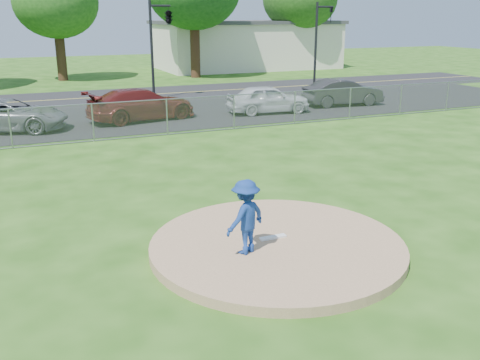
{
  "coord_description": "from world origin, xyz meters",
  "views": [
    {
      "loc": [
        -4.84,
        -9.28,
        4.8
      ],
      "look_at": [
        0.0,
        2.0,
        1.0
      ],
      "focal_mm": 40.0,
      "sensor_mm": 36.0,
      "label": 1
    }
  ],
  "objects_px": {
    "commercial_building": "(246,44)",
    "traffic_signal_center": "(167,18)",
    "parked_car_darkred": "(142,104)",
    "parked_car_charcoal": "(343,92)",
    "parked_car_pearl": "(268,99)",
    "traffic_signal_right": "(319,38)",
    "parked_car_gray": "(8,115)",
    "pitcher": "(246,217)"
  },
  "relations": [
    {
      "from": "parked_car_darkred",
      "to": "parked_car_charcoal",
      "type": "distance_m",
      "value": 11.21
    },
    {
      "from": "parked_car_darkred",
      "to": "parked_car_charcoal",
      "type": "xyz_separation_m",
      "value": [
        11.21,
        -0.08,
        -0.03
      ]
    },
    {
      "from": "traffic_signal_right",
      "to": "pitcher",
      "type": "height_order",
      "value": "traffic_signal_right"
    },
    {
      "from": "traffic_signal_center",
      "to": "parked_car_pearl",
      "type": "relative_size",
      "value": 1.34
    },
    {
      "from": "parked_car_darkred",
      "to": "parked_car_charcoal",
      "type": "height_order",
      "value": "parked_car_darkred"
    },
    {
      "from": "traffic_signal_right",
      "to": "pitcher",
      "type": "bearing_deg",
      "value": -124.14
    },
    {
      "from": "commercial_building",
      "to": "parked_car_darkred",
      "type": "relative_size",
      "value": 3.18
    },
    {
      "from": "pitcher",
      "to": "parked_car_charcoal",
      "type": "height_order",
      "value": "pitcher"
    },
    {
      "from": "traffic_signal_center",
      "to": "parked_car_pearl",
      "type": "bearing_deg",
      "value": -65.22
    },
    {
      "from": "parked_car_darkred",
      "to": "parked_car_gray",
      "type": "bearing_deg",
      "value": 80.59
    },
    {
      "from": "parked_car_gray",
      "to": "parked_car_darkred",
      "type": "xyz_separation_m",
      "value": [
        5.87,
        0.2,
        0.06
      ]
    },
    {
      "from": "traffic_signal_right",
      "to": "parked_car_gray",
      "type": "relative_size",
      "value": 1.13
    },
    {
      "from": "parked_car_pearl",
      "to": "parked_car_gray",
      "type": "bearing_deg",
      "value": 94.15
    },
    {
      "from": "traffic_signal_center",
      "to": "parked_car_pearl",
      "type": "height_order",
      "value": "traffic_signal_center"
    },
    {
      "from": "parked_car_gray",
      "to": "commercial_building",
      "type": "bearing_deg",
      "value": -24.28
    },
    {
      "from": "parked_car_pearl",
      "to": "parked_car_charcoal",
      "type": "height_order",
      "value": "parked_car_charcoal"
    },
    {
      "from": "pitcher",
      "to": "parked_car_darkred",
      "type": "distance_m",
      "value": 15.99
    },
    {
      "from": "commercial_building",
      "to": "parked_car_charcoal",
      "type": "xyz_separation_m",
      "value": [
        -3.98,
        -22.39,
        -1.43
      ]
    },
    {
      "from": "traffic_signal_right",
      "to": "parked_car_gray",
      "type": "xyz_separation_m",
      "value": [
        -19.3,
        -6.51,
        -2.67
      ]
    },
    {
      "from": "traffic_signal_right",
      "to": "parked_car_charcoal",
      "type": "height_order",
      "value": "traffic_signal_right"
    },
    {
      "from": "pitcher",
      "to": "commercial_building",
      "type": "bearing_deg",
      "value": -138.11
    },
    {
      "from": "commercial_building",
      "to": "pitcher",
      "type": "distance_m",
      "value": 41.77
    },
    {
      "from": "commercial_building",
      "to": "traffic_signal_right",
      "type": "distance_m",
      "value": 16.14
    },
    {
      "from": "traffic_signal_center",
      "to": "parked_car_darkred",
      "type": "xyz_separation_m",
      "value": [
        -3.16,
        -6.31,
        -3.85
      ]
    },
    {
      "from": "traffic_signal_right",
      "to": "parked_car_pearl",
      "type": "height_order",
      "value": "traffic_signal_right"
    },
    {
      "from": "traffic_signal_center",
      "to": "parked_car_charcoal",
      "type": "bearing_deg",
      "value": -38.46
    },
    {
      "from": "parked_car_gray",
      "to": "parked_car_pearl",
      "type": "bearing_deg",
      "value": -73.13
    },
    {
      "from": "traffic_signal_right",
      "to": "traffic_signal_center",
      "type": "bearing_deg",
      "value": -180.0
    },
    {
      "from": "commercial_building",
      "to": "traffic_signal_right",
      "type": "relative_size",
      "value": 2.93
    },
    {
      "from": "parked_car_charcoal",
      "to": "traffic_signal_right",
      "type": "bearing_deg",
      "value": -14.08
    },
    {
      "from": "parked_car_charcoal",
      "to": "traffic_signal_center",
      "type": "bearing_deg",
      "value": 56.61
    },
    {
      "from": "commercial_building",
      "to": "traffic_signal_center",
      "type": "distance_m",
      "value": 20.17
    },
    {
      "from": "traffic_signal_center",
      "to": "traffic_signal_right",
      "type": "distance_m",
      "value": 10.34
    },
    {
      "from": "parked_car_gray",
      "to": "parked_car_darkred",
      "type": "height_order",
      "value": "parked_car_darkred"
    },
    {
      "from": "commercial_building",
      "to": "traffic_signal_center",
      "type": "height_order",
      "value": "traffic_signal_center"
    },
    {
      "from": "commercial_building",
      "to": "traffic_signal_center",
      "type": "bearing_deg",
      "value": -126.94
    },
    {
      "from": "traffic_signal_right",
      "to": "parked_car_darkred",
      "type": "relative_size",
      "value": 1.08
    },
    {
      "from": "parked_car_gray",
      "to": "parked_car_charcoal",
      "type": "relative_size",
      "value": 1.13
    },
    {
      "from": "pitcher",
      "to": "parked_car_gray",
      "type": "relative_size",
      "value": 0.31
    },
    {
      "from": "parked_car_pearl",
      "to": "parked_car_darkred",
      "type": "bearing_deg",
      "value": 90.59
    },
    {
      "from": "commercial_building",
      "to": "pitcher",
      "type": "height_order",
      "value": "commercial_building"
    },
    {
      "from": "commercial_building",
      "to": "parked_car_gray",
      "type": "relative_size",
      "value": 3.32
    }
  ]
}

